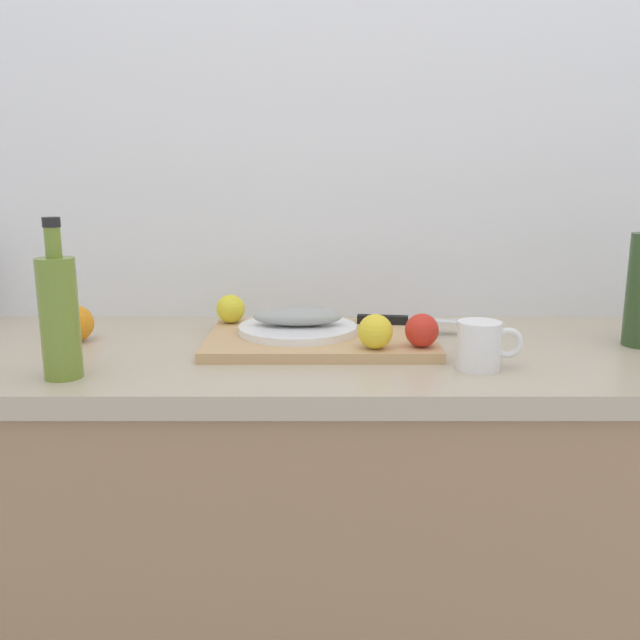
{
  "coord_description": "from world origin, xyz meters",
  "views": [
    {
      "loc": [
        -0.07,
        -1.27,
        1.23
      ],
      "look_at": [
        -0.07,
        0.03,
        0.95
      ],
      "focal_mm": 37.06,
      "sensor_mm": 36.0,
      "label": 1
    }
  ],
  "objects_px": {
    "white_plate": "(297,329)",
    "fish_fillet": "(297,317)",
    "lemon_0": "(375,331)",
    "chef_knife": "(407,320)",
    "coffee_mug_2": "(480,345)",
    "cutting_board": "(320,339)",
    "olive_oil_bottle": "(59,315)"
  },
  "relations": [
    {
      "from": "cutting_board",
      "to": "white_plate",
      "type": "xyz_separation_m",
      "value": [
        -0.05,
        0.02,
        0.02
      ]
    },
    {
      "from": "cutting_board",
      "to": "fish_fillet",
      "type": "bearing_deg",
      "value": 158.51
    },
    {
      "from": "chef_knife",
      "to": "olive_oil_bottle",
      "type": "distance_m",
      "value": 0.71
    },
    {
      "from": "white_plate",
      "to": "fish_fillet",
      "type": "relative_size",
      "value": 1.33
    },
    {
      "from": "cutting_board",
      "to": "fish_fillet",
      "type": "xyz_separation_m",
      "value": [
        -0.05,
        0.02,
        0.04
      ]
    },
    {
      "from": "white_plate",
      "to": "fish_fillet",
      "type": "distance_m",
      "value": 0.03
    },
    {
      "from": "fish_fillet",
      "to": "lemon_0",
      "type": "bearing_deg",
      "value": -41.28
    },
    {
      "from": "olive_oil_bottle",
      "to": "coffee_mug_2",
      "type": "height_order",
      "value": "olive_oil_bottle"
    },
    {
      "from": "cutting_board",
      "to": "white_plate",
      "type": "relative_size",
      "value": 1.86
    },
    {
      "from": "white_plate",
      "to": "coffee_mug_2",
      "type": "distance_m",
      "value": 0.38
    },
    {
      "from": "white_plate",
      "to": "olive_oil_bottle",
      "type": "xyz_separation_m",
      "value": [
        -0.39,
        -0.25,
        0.08
      ]
    },
    {
      "from": "cutting_board",
      "to": "white_plate",
      "type": "height_order",
      "value": "white_plate"
    },
    {
      "from": "fish_fillet",
      "to": "chef_knife",
      "type": "xyz_separation_m",
      "value": [
        0.24,
        0.07,
        -0.02
      ]
    },
    {
      "from": "lemon_0",
      "to": "coffee_mug_2",
      "type": "xyz_separation_m",
      "value": [
        0.18,
        -0.07,
        -0.01
      ]
    },
    {
      "from": "olive_oil_bottle",
      "to": "coffee_mug_2",
      "type": "distance_m",
      "value": 0.72
    },
    {
      "from": "coffee_mug_2",
      "to": "fish_fillet",
      "type": "bearing_deg",
      "value": 149.25
    },
    {
      "from": "lemon_0",
      "to": "olive_oil_bottle",
      "type": "relative_size",
      "value": 0.24
    },
    {
      "from": "lemon_0",
      "to": "chef_knife",
      "type": "bearing_deg",
      "value": 67.21
    },
    {
      "from": "cutting_board",
      "to": "chef_knife",
      "type": "height_order",
      "value": "chef_knife"
    },
    {
      "from": "coffee_mug_2",
      "to": "cutting_board",
      "type": "bearing_deg",
      "value": 147.85
    },
    {
      "from": "lemon_0",
      "to": "fish_fillet",
      "type": "bearing_deg",
      "value": 138.72
    },
    {
      "from": "white_plate",
      "to": "fish_fillet",
      "type": "bearing_deg",
      "value": 0.0
    },
    {
      "from": "lemon_0",
      "to": "olive_oil_bottle",
      "type": "height_order",
      "value": "olive_oil_bottle"
    },
    {
      "from": "white_plate",
      "to": "olive_oil_bottle",
      "type": "relative_size",
      "value": 0.9
    },
    {
      "from": "coffee_mug_2",
      "to": "lemon_0",
      "type": "bearing_deg",
      "value": 160.1
    },
    {
      "from": "chef_knife",
      "to": "lemon_0",
      "type": "distance_m",
      "value": 0.22
    },
    {
      "from": "chef_knife",
      "to": "coffee_mug_2",
      "type": "height_order",
      "value": "coffee_mug_2"
    },
    {
      "from": "cutting_board",
      "to": "olive_oil_bottle",
      "type": "distance_m",
      "value": 0.5
    },
    {
      "from": "chef_knife",
      "to": "white_plate",
      "type": "bearing_deg",
      "value": -154.32
    },
    {
      "from": "fish_fillet",
      "to": "coffee_mug_2",
      "type": "distance_m",
      "value": 0.38
    },
    {
      "from": "cutting_board",
      "to": "white_plate",
      "type": "bearing_deg",
      "value": 158.51
    },
    {
      "from": "fish_fillet",
      "to": "lemon_0",
      "type": "relative_size",
      "value": 2.81
    }
  ]
}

